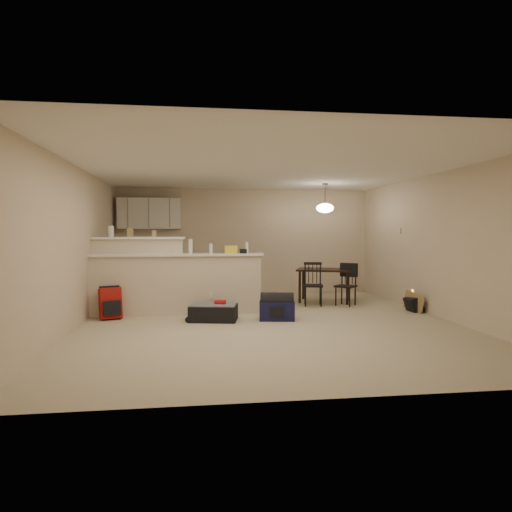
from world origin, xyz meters
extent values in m
plane|color=#B5AA8B|center=(0.00, 0.00, 0.00)|extent=(7.00, 7.00, 0.00)
plane|color=white|center=(0.00, 0.00, 2.50)|extent=(7.00, 7.00, 0.00)
cube|color=beige|center=(0.00, 3.50, 1.25)|extent=(6.00, 0.02, 2.50)
cube|color=beige|center=(0.00, -3.50, 1.25)|extent=(6.00, 0.02, 2.50)
cube|color=beige|center=(-3.00, 0.00, 1.25)|extent=(0.02, 7.00, 2.50)
cube|color=beige|center=(3.00, 0.00, 1.25)|extent=(0.02, 7.00, 2.50)
cube|color=beige|center=(-1.50, 0.90, 0.53)|extent=(3.00, 0.28, 1.05)
cube|color=white|center=(-1.50, 0.90, 1.07)|extent=(3.08, 0.38, 0.04)
cube|color=beige|center=(-2.20, 1.12, 0.68)|extent=(1.60, 0.24, 1.35)
cube|color=white|center=(-2.20, 1.12, 1.37)|extent=(1.68, 0.34, 0.04)
cube|color=white|center=(-2.20, 3.32, 1.90)|extent=(1.40, 0.34, 0.70)
cube|color=white|center=(-2.00, 3.19, 0.45)|extent=(1.80, 0.60, 0.90)
cube|color=beige|center=(2.98, 1.55, 1.50)|extent=(0.02, 0.12, 0.12)
cylinder|color=silver|center=(-2.67, 1.12, 1.49)|extent=(0.10, 0.10, 0.20)
cube|color=#9C8250|center=(-2.34, 1.12, 1.47)|extent=(0.10, 0.07, 0.16)
cube|color=#9C8250|center=(-1.91, 1.12, 1.45)|extent=(0.08, 0.06, 0.12)
cylinder|color=silver|center=(-1.26, 0.90, 1.22)|extent=(0.07, 0.07, 0.26)
cylinder|color=silver|center=(-0.89, 0.90, 1.18)|extent=(0.06, 0.06, 0.18)
cube|color=#9C8250|center=(-0.53, 0.90, 1.16)|extent=(0.22, 0.18, 0.14)
cube|color=#9C8250|center=(-0.31, 0.90, 1.13)|extent=(0.12, 0.10, 0.08)
cylinder|color=silver|center=(-0.24, 0.90, 1.19)|extent=(0.06, 0.06, 0.21)
cube|color=black|center=(1.53, 1.98, 0.68)|extent=(1.31, 1.09, 0.04)
cylinder|color=black|center=(0.98, 1.88, 0.33)|extent=(0.05, 0.05, 0.66)
cylinder|color=black|center=(1.88, 1.53, 0.33)|extent=(0.05, 0.05, 0.66)
cylinder|color=black|center=(1.19, 2.44, 0.33)|extent=(0.05, 0.05, 0.66)
cylinder|color=black|center=(2.09, 2.09, 0.33)|extent=(0.05, 0.05, 0.66)
cylinder|color=brown|center=(1.53, 1.98, 2.25)|extent=(0.02, 0.02, 0.50)
cylinder|color=brown|center=(1.53, 1.98, 2.48)|extent=(0.12, 0.12, 0.03)
ellipsoid|color=white|center=(1.53, 1.98, 1.98)|extent=(0.36, 0.36, 0.20)
cube|color=black|center=(-0.88, 0.22, 0.13)|extent=(0.85, 0.64, 0.26)
cube|color=#9D1611|center=(-2.61, 0.61, 0.26)|extent=(0.40, 0.33, 0.53)
cube|color=#13153D|center=(0.18, 0.13, 0.16)|extent=(0.62, 0.40, 0.32)
cube|color=black|center=(2.85, 0.61, 0.14)|extent=(0.23, 0.32, 0.27)
cube|color=#9C8250|center=(2.83, 0.56, 0.18)|extent=(0.16, 0.45, 0.36)
camera|label=1|loc=(-1.18, -7.34, 1.47)|focal=32.00mm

